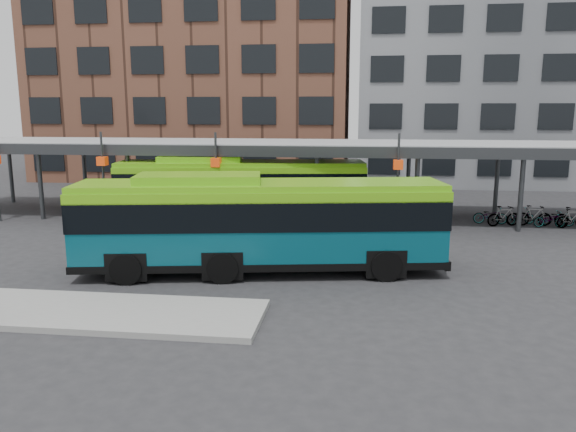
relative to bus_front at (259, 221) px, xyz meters
The scene contains 8 objects.
ground 2.83m from the bus_front, 105.23° to the right, with size 120.00×120.00×0.00m, color #28282B.
boarding_island 8.07m from the bus_front, 140.30° to the right, with size 14.00×3.00×0.18m, color gray.
canopy 11.05m from the bus_front, 93.20° to the left, with size 40.00×6.53×4.80m.
building_brick 33.06m from the bus_front, 109.39° to the left, with size 26.00×14.00×22.00m, color brown.
building_grey 34.68m from the bus_front, 62.73° to the left, with size 24.00×14.00×20.00m, color slate.
bus_front is the anchor object (origin of this frame).
bus_rear 9.36m from the bus_front, 106.06° to the left, with size 13.09×4.44×3.54m.
bike_rack 16.48m from the bus_front, 37.19° to the left, with size 7.55×1.58×1.07m.
Camera 1 is at (4.13, -17.75, 5.95)m, focal length 35.00 mm.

